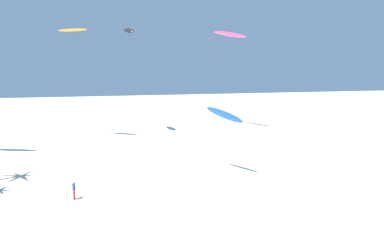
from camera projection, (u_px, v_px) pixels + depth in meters
flying_kite_0 at (224, 115)px, 38.50m from camera, size 3.39×9.61×7.64m
flying_kite_1 at (129, 31)px, 61.04m from camera, size 2.10×10.42×18.91m
flying_kite_2 at (229, 34)px, 66.39m from camera, size 4.94×10.01×19.09m
flying_kite_4 at (72, 30)px, 55.59m from camera, size 5.21×9.00×17.84m
person_near_left at (74, 189)px, 31.26m from camera, size 0.28×0.49×1.67m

